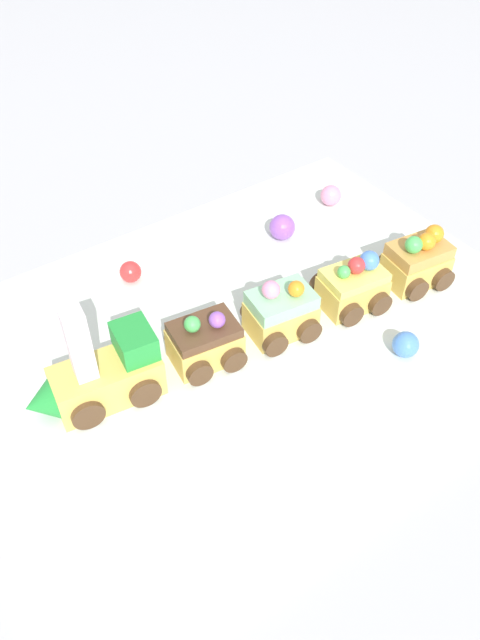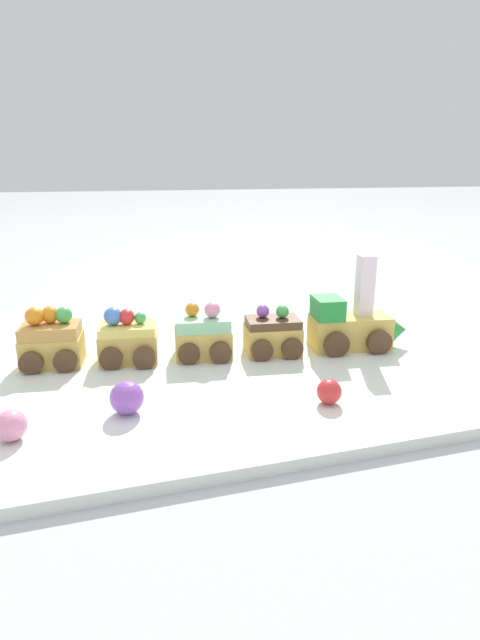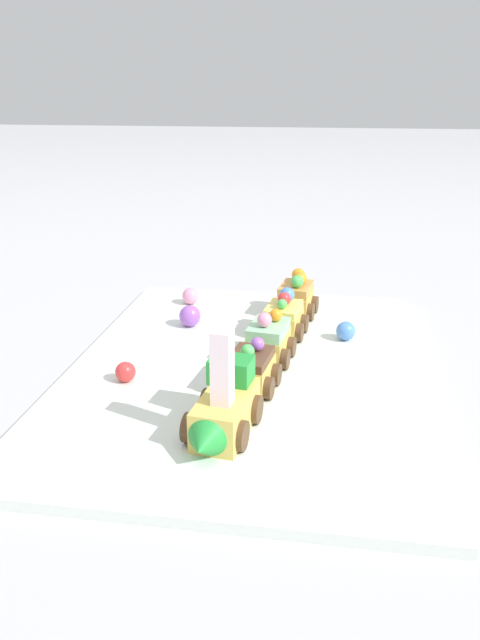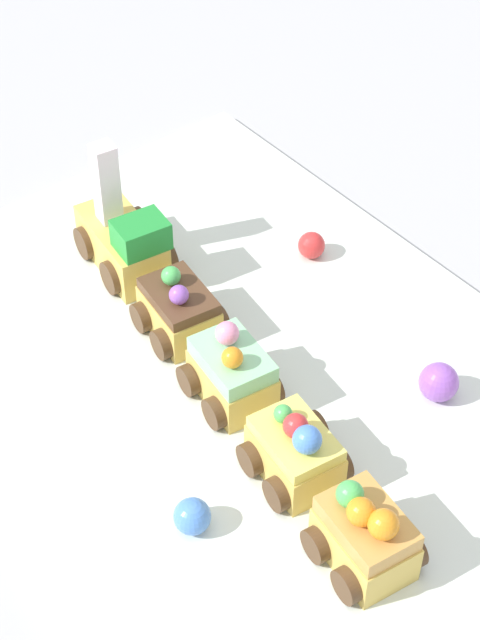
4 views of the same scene
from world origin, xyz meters
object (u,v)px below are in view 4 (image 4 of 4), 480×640
(cake_car_mint, at_px, (232,374))
(gumball_blue, at_px, (192,516))
(cake_car_caramel, at_px, (365,536))
(gumball_red, at_px, (311,245))
(cake_train_locomotive, at_px, (121,234))
(gumball_purple, at_px, (439,382))
(cake_car_chocolate, at_px, (179,311))
(cake_car_lemon, at_px, (295,453))

(cake_car_mint, bearing_deg, gumball_blue, 136.83)
(cake_car_caramel, relative_size, gumball_red, 2.94)
(cake_car_caramel, bearing_deg, cake_train_locomotive, -0.06)
(cake_car_mint, relative_size, gumball_purple, 2.29)
(cake_train_locomotive, bearing_deg, cake_car_chocolate, 179.92)
(cake_train_locomotive, height_order, gumball_purple, cake_train_locomotive)
(gumball_blue, distance_m, gumball_red, 0.31)
(cake_car_caramel, distance_m, gumball_blue, 0.12)
(gumball_blue, xyz_separation_m, gumball_purple, (-0.02, -0.23, 0.00))
(cake_car_caramel, bearing_deg, cake_car_lemon, -0.20)
(cake_train_locomotive, height_order, cake_car_mint, cake_train_locomotive)
(cake_car_lemon, xyz_separation_m, gumball_blue, (0.01, 0.09, -0.01))
(gumball_red, bearing_deg, gumball_purple, 169.78)
(cake_train_locomotive, height_order, gumball_blue, cake_train_locomotive)
(cake_car_mint, height_order, gumball_purple, cake_car_mint)
(cake_car_chocolate, height_order, cake_car_mint, cake_car_mint)
(cake_car_lemon, bearing_deg, gumball_blue, 92.52)
(cake_train_locomotive, xyz_separation_m, gumball_red, (-0.10, -0.14, -0.02))
(cake_train_locomotive, distance_m, cake_car_mint, 0.20)
(cake_car_lemon, xyz_separation_m, cake_car_caramel, (-0.09, 0.01, 0.00))
(cake_car_chocolate, bearing_deg, cake_car_lemon, -179.99)
(cake_train_locomotive, xyz_separation_m, cake_car_chocolate, (-0.11, 0.01, -0.01))
(cake_train_locomotive, xyz_separation_m, gumball_blue, (-0.28, 0.13, -0.02))
(gumball_blue, height_order, gumball_red, gumball_blue)
(cake_train_locomotive, bearing_deg, gumball_purple, -153.44)
(cake_car_lemon, relative_size, gumball_red, 2.94)
(cake_car_caramel, bearing_deg, gumball_red, -27.34)
(cake_car_mint, distance_m, cake_car_caramel, 0.18)
(cake_car_lemon, bearing_deg, cake_car_chocolate, 0.01)
(gumball_purple, bearing_deg, cake_car_mint, 51.64)
(cake_car_caramel, distance_m, gumball_red, 0.33)
(cake_car_caramel, bearing_deg, gumball_blue, 46.71)
(cake_train_locomotive, distance_m, gumball_red, 0.17)
(cake_car_chocolate, height_order, gumball_red, cake_car_chocolate)
(cake_car_caramel, height_order, gumball_purple, cake_car_caramel)
(cake_car_chocolate, height_order, cake_car_caramel, cake_car_caramel)
(gumball_blue, xyz_separation_m, gumball_red, (0.17, -0.26, -0.00))
(cake_car_lemon, distance_m, gumball_blue, 0.09)
(cake_car_lemon, height_order, gumball_blue, cake_car_lemon)
(cake_car_lemon, distance_m, gumball_red, 0.25)
(cake_car_mint, height_order, cake_car_caramel, cake_car_caramel)
(cake_car_chocolate, bearing_deg, gumball_blue, 154.00)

